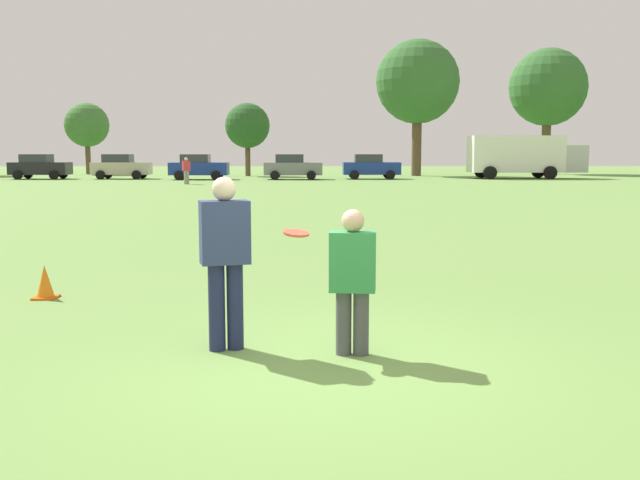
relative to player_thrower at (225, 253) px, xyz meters
The scene contains 16 objects.
ground_plane 1.51m from the player_thrower, 30.59° to the right, with size 182.04×182.04×0.00m, color #6B9347.
player_thrower is the anchor object (origin of this frame).
player_defender 1.33m from the player_thrower, ahead, with size 0.49×0.31×1.49m.
frisbee 0.77m from the player_thrower, ahead, with size 0.27×0.27×0.08m.
traffic_cone 3.98m from the player_thrower, 137.11° to the left, with size 0.32×0.32×0.48m.
parked_car_mid_left 49.70m from the player_thrower, 112.60° to the left, with size 4.21×2.24×1.82m.
parked_car_center 47.95m from the player_thrower, 105.97° to the left, with size 4.21×2.24×1.82m.
parked_car_mid_right 45.44m from the player_thrower, 99.20° to the left, with size 4.21×2.24×1.82m.
parked_car_near_right 44.94m from the player_thrower, 90.58° to the left, with size 4.21×2.24×1.82m.
parked_car_far_right 46.04m from the player_thrower, 83.39° to the left, with size 4.21×2.24×1.82m.
box_truck 49.34m from the player_thrower, 70.07° to the left, with size 8.52×3.06×3.18m.
bystander_sideline_watcher 38.24m from the player_thrower, 100.37° to the left, with size 0.53×0.45×1.66m.
tree_center_elm 59.91m from the player_thrower, 108.38° to the left, with size 3.86×3.86×6.27m.
tree_east_birch 52.39m from the player_thrower, 94.73° to the left, with size 3.67×3.67×5.96m.
tree_east_oak 53.78m from the player_thrower, 79.57° to the left, with size 6.85×6.85×11.13m.
tree_far_east_pine 61.64m from the player_thrower, 68.98° to the left, with size 6.84×6.84×11.12m.
Camera 1 is at (-0.07, -6.75, 2.07)m, focal length 40.23 mm.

